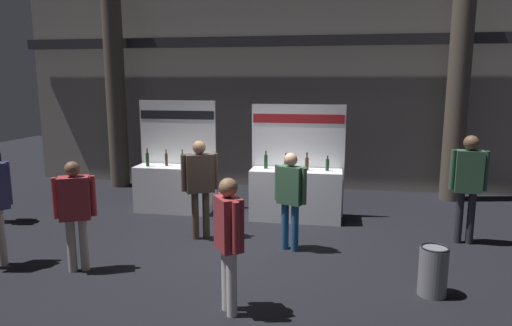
# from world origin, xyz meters

# --- Properties ---
(ground_plane) EXTENTS (26.92, 26.92, 0.00)m
(ground_plane) POSITION_xyz_m (0.00, 0.00, 0.00)
(ground_plane) COLOR black
(hall_colonnade) EXTENTS (13.46, 1.07, 6.71)m
(hall_colonnade) POSITION_xyz_m (0.00, 4.40, 3.30)
(hall_colonnade) COLOR gray
(hall_colonnade) RESTS_ON ground_plane
(exhibitor_booth_0) EXTENTS (1.67, 0.66, 2.32)m
(exhibitor_booth_0) POSITION_xyz_m (-1.88, 1.78, 0.59)
(exhibitor_booth_0) COLOR white
(exhibitor_booth_0) RESTS_ON ground_plane
(exhibitor_booth_1) EXTENTS (1.87, 0.66, 2.27)m
(exhibitor_booth_1) POSITION_xyz_m (0.70, 1.60, 0.60)
(exhibitor_booth_1) COLOR white
(exhibitor_booth_1) RESTS_ON ground_plane
(trash_bin) EXTENTS (0.36, 0.36, 0.66)m
(trash_bin) POSITION_xyz_m (2.73, -1.37, 0.33)
(trash_bin) COLOR slate
(trash_bin) RESTS_ON ground_plane
(visitor_1) EXTENTS (0.59, 0.29, 1.85)m
(visitor_1) POSITION_xyz_m (3.65, 0.73, 1.13)
(visitor_1) COLOR #23232D
(visitor_1) RESTS_ON ground_plane
(visitor_2) EXTENTS (0.54, 0.41, 1.62)m
(visitor_2) POSITION_xyz_m (-2.19, -1.45, 0.97)
(visitor_2) COLOR #ADA393
(visitor_2) RESTS_ON ground_plane
(visitor_3) EXTENTS (0.53, 0.35, 1.61)m
(visitor_3) POSITION_xyz_m (0.75, -0.10, 0.95)
(visitor_3) COLOR navy
(visitor_3) RESTS_ON ground_plane
(visitor_4) EXTENTS (0.58, 0.42, 1.73)m
(visitor_4) POSITION_xyz_m (-0.84, 0.19, 1.05)
(visitor_4) COLOR #47382D
(visitor_4) RESTS_ON ground_plane
(visitor_6) EXTENTS (0.40, 0.45, 1.64)m
(visitor_6) POSITION_xyz_m (0.25, -2.27, 0.98)
(visitor_6) COLOR silver
(visitor_6) RESTS_ON ground_plane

